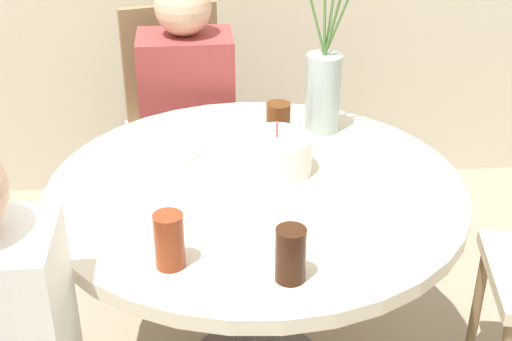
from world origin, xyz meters
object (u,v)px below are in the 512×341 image
at_px(drink_glass_0, 169,241).
at_px(drink_glass_2, 278,121).
at_px(side_plate, 168,151).
at_px(drink_glass_1, 291,255).
at_px(flower_vase, 328,47).
at_px(birthday_cake, 277,154).
at_px(chair_near_front, 179,112).
at_px(person_boy, 189,132).

xyz_separation_m(drink_glass_0, drink_glass_2, (0.32, 0.64, -0.01)).
distance_m(side_plate, drink_glass_0, 0.57).
height_order(drink_glass_1, drink_glass_2, drink_glass_1).
bearing_deg(flower_vase, birthday_cake, -124.66).
distance_m(chair_near_front, drink_glass_1, 1.39).
bearing_deg(flower_vase, chair_near_front, 128.74).
bearing_deg(drink_glass_2, drink_glass_1, -95.05).
bearing_deg(drink_glass_2, flower_vase, 19.11).
distance_m(flower_vase, person_boy, 0.76).
xyz_separation_m(chair_near_front, drink_glass_2, (0.31, -0.63, 0.23)).
bearing_deg(person_boy, chair_near_front, 103.27).
bearing_deg(side_plate, drink_glass_0, -88.77).
relative_size(flower_vase, drink_glass_0, 5.89).
relative_size(chair_near_front, side_plate, 4.79).
bearing_deg(person_boy, birthday_cake, -70.59).
bearing_deg(side_plate, drink_glass_2, 11.37).
bearing_deg(flower_vase, person_boy, 135.25).
distance_m(flower_vase, side_plate, 0.57).
bearing_deg(drink_glass_1, flower_vase, 74.21).
xyz_separation_m(flower_vase, person_boy, (-0.43, 0.43, -0.46)).
xyz_separation_m(drink_glass_2, person_boy, (-0.28, 0.48, -0.25)).
relative_size(flower_vase, side_plate, 4.02).
distance_m(drink_glass_0, drink_glass_1, 0.27).
relative_size(flower_vase, drink_glass_2, 6.93).
xyz_separation_m(birthday_cake, drink_glass_2, (0.03, 0.21, 0.00)).
height_order(side_plate, drink_glass_2, drink_glass_2).
height_order(chair_near_front, birthday_cake, chair_near_front).
bearing_deg(drink_glass_1, drink_glass_2, 84.95).
relative_size(drink_glass_1, person_boy, 0.12).
height_order(birthday_cake, drink_glass_2, birthday_cake).
xyz_separation_m(birthday_cake, drink_glass_1, (-0.03, -0.50, 0.01)).
distance_m(birthday_cake, drink_glass_2, 0.22).
height_order(birthday_cake, flower_vase, flower_vase).
bearing_deg(birthday_cake, side_plate, 154.37).
bearing_deg(drink_glass_1, person_boy, 100.07).
bearing_deg(person_boy, drink_glass_0, -92.52).
bearing_deg(person_boy, drink_glass_2, -60.11).
bearing_deg(person_boy, flower_vase, -44.75).
bearing_deg(chair_near_front, person_boy, -90.00).
distance_m(birthday_cake, drink_glass_1, 0.50).
bearing_deg(drink_glass_1, side_plate, 112.89).
distance_m(drink_glass_0, drink_glass_2, 0.72).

